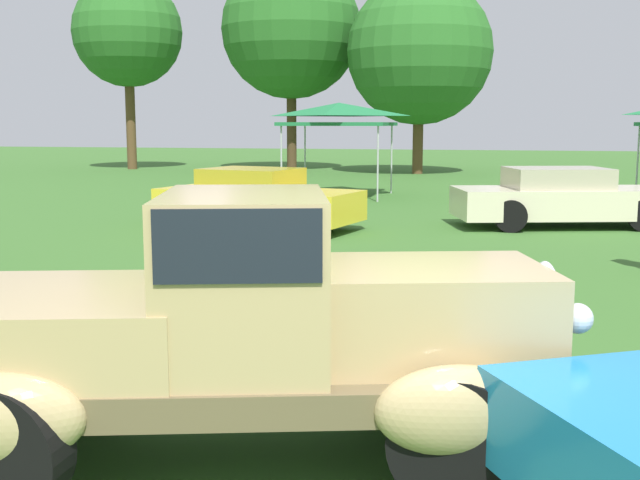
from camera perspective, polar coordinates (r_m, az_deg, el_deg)
feature_pickup_truck at (r=4.96m, az=-6.32°, el=-6.27°), size 4.37×2.67×1.70m
show_car_yellow at (r=15.95m, az=-4.65°, el=2.97°), size 4.35×2.56×1.22m
show_car_cream at (r=16.93m, az=17.24°, el=2.93°), size 4.73×2.82×1.22m
canopy_tent_left_field at (r=22.98m, az=1.39°, el=9.22°), size 3.02×3.02×2.71m
treeline_far_left at (r=38.04m, az=-13.79°, el=14.42°), size 4.97×4.97×8.73m
treeline_mid_left at (r=36.22m, az=-2.11°, el=15.08°), size 6.22×6.22×9.42m
treeline_center at (r=33.76m, az=7.23°, el=13.39°), size 6.05×6.05×8.09m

